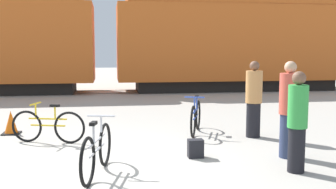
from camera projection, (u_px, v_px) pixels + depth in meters
The scene contains 12 objects.
ground_plane at pixel (104, 164), 6.85m from camera, with size 80.00×80.00×0.00m, color #A8A399.
freight_train at pixel (105, 31), 18.50m from camera, with size 24.28×2.87×5.49m.
rail_near at pixel (106, 93), 18.11m from camera, with size 36.28×0.07×0.01m, color #4C4238.
rail_far at pixel (106, 90), 19.52m from camera, with size 36.28×0.07×0.01m, color #4C4238.
bicycle_silver at pixel (97, 151), 6.19m from camera, with size 0.52×1.77×0.92m.
bicycle_blue at pixel (196, 117), 9.34m from camera, with size 0.62×1.61×0.92m.
bicycle_yellow at pixel (48, 126), 8.38m from camera, with size 1.60×0.57×0.86m.
person_in_red at pixel (289, 110), 7.17m from camera, with size 0.37×0.37×1.78m.
person_in_tan at pixel (254, 100), 8.90m from camera, with size 0.37×0.37×1.74m.
person_in_green at pixel (297, 122), 6.30m from camera, with size 0.32×0.32×1.64m.
backpack at pixel (196, 148), 7.24m from camera, with size 0.28×0.20×0.34m.
traffic_cone at pixel (11, 123), 9.30m from camera, with size 0.40×0.40×0.55m.
Camera 1 is at (0.11, -6.77, 1.96)m, focal length 42.00 mm.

